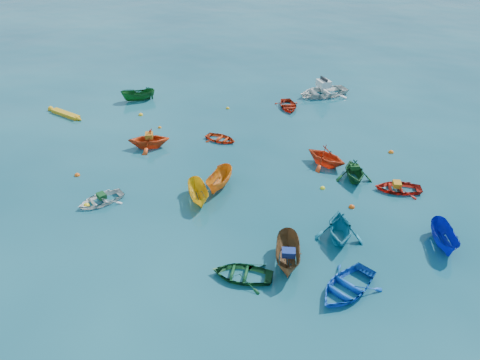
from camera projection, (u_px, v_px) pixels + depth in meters
The scene contains 31 objects.
ground at pixel (193, 225), 26.35m from camera, with size 160.00×160.00×0.00m, color #0A3849.
dinghy_white_near at pixel (101, 202), 28.32m from camera, with size 2.00×2.79×0.58m, color silver.
sampan_brown_mid at pixel (288, 263), 23.67m from camera, with size 1.26×3.35×1.30m, color brown.
dinghy_blue_se at pixel (346, 291), 22.04m from camera, with size 2.52×3.52×0.73m, color blue.
dinghy_orange_w at pixel (150, 147), 34.43m from camera, with size 2.55×2.96×1.56m, color #DD4314.
sampan_yellow_mid at pixel (199, 200), 28.51m from camera, with size 1.11×2.94×1.14m, color yellow.
dinghy_green_e at pixel (242, 277), 22.83m from camera, with size 2.14×2.99×0.62m, color #0F421D.
dinghy_cyan_se at pixel (338, 238), 25.41m from camera, with size 2.64×3.06×1.61m, color teal.
dinghy_red_nw at pixel (221, 140), 35.36m from camera, with size 1.76×2.47×0.51m, color red.
sampan_orange_n at pixel (220, 187), 29.78m from camera, with size 1.15×3.06×1.18m, color orange.
dinghy_green_n at pixel (353, 179), 30.59m from camera, with size 2.38×2.76×1.45m, color #10461D.
dinghy_red_ne at pixel (397, 190), 29.45m from camera, with size 2.05×2.86×0.59m, color #B81A0F.
sampan_blue_far at pixel (442, 245), 24.89m from camera, with size 1.11×2.94×1.14m, color #0D1BA7.
dinghy_red_far at pixel (288, 108), 40.70m from camera, with size 2.10×2.93×0.61m, color #B0240E.
dinghy_orange_far at pixel (325, 165), 32.20m from camera, with size 2.54×2.94×1.55m, color red.
sampan_green_far at pixel (139, 101), 42.13m from camera, with size 1.13×3.00×1.16m, color #13531D.
kayak_yellow at pixel (66, 116), 39.29m from camera, with size 0.56×3.81×0.38m, color orange, non-canonical shape.
motorboat_white at pixel (322, 95), 43.25m from camera, with size 3.36×4.69×1.57m, color silver.
tarp_green_a at pixel (102, 196), 28.14m from camera, with size 0.59×0.45×0.29m, color #11471C.
tarp_blue_a at pixel (289, 253), 23.11m from camera, with size 0.67×0.51×0.33m, color navy.
tarp_orange_a at pixel (149, 135), 33.93m from camera, with size 0.72×0.54×0.35m, color #C66514.
tarp_green_b at pixel (355, 167), 30.22m from camera, with size 0.56×0.43×0.27m, color #104317.
tarp_orange_b at pixel (397, 184), 29.22m from camera, with size 0.63×0.48×0.31m, color orange.
buoy_or_a at pixel (77, 176), 30.98m from camera, with size 0.37×0.37×0.37m, color #E4570C.
buoy_ye_a at pixel (87, 206), 27.98m from camera, with size 0.38×0.38×0.38m, color yellow.
buoy_ye_b at pixel (141, 115), 39.37m from camera, with size 0.38×0.38×0.38m, color yellow.
buoy_or_c at pixel (160, 128), 37.24m from camera, with size 0.29×0.29×0.29m, color orange.
buoy_ye_c at pixel (323, 189), 29.63m from camera, with size 0.32×0.32×0.32m, color yellow.
buoy_or_d at pixel (352, 207), 27.85m from camera, with size 0.37×0.37×0.37m, color #D0470B.
buoy_ye_d at pixel (228, 109), 40.55m from camera, with size 0.32×0.32×0.32m, color gold.
buoy_or_e at pixel (391, 153), 33.70m from camera, with size 0.39×0.39×0.39m, color orange.
Camera 1 is at (13.52, -16.39, 16.02)m, focal length 35.00 mm.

